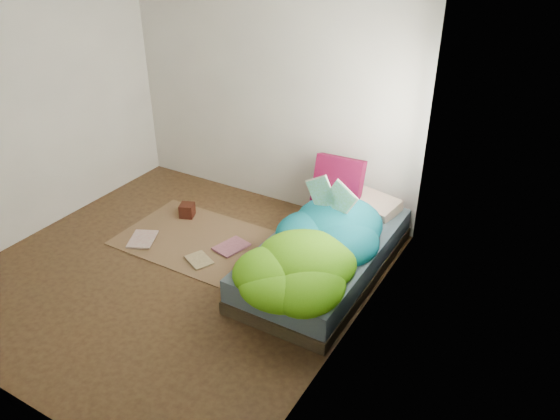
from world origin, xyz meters
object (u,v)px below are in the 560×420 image
object	(u,v)px
bed	(325,257)
floor_book_b	(223,242)
open_book	(331,186)
wooden_box	(187,210)
pillow_magenta	(338,181)
floor_book_a	(131,239)

from	to	relation	value
bed	floor_book_b	size ratio (longest dim) A/B	6.02
open_book	wooden_box	distance (m)	1.86
pillow_magenta	floor_book_b	world-z (taller)	pillow_magenta
open_book	wooden_box	size ratio (longest dim) A/B	3.00
open_book	wooden_box	xyz separation A→B (m)	(-1.71, -0.03, -0.73)
floor_book_a	floor_book_b	world-z (taller)	floor_book_b
pillow_magenta	bed	bearing A→B (deg)	-76.37
pillow_magenta	floor_book_b	size ratio (longest dim) A/B	1.49
open_book	floor_book_a	distance (m)	2.19
bed	pillow_magenta	distance (m)	0.88
wooden_box	open_book	bearing A→B (deg)	1.07
pillow_magenta	wooden_box	distance (m)	1.73
bed	open_book	size ratio (longest dim) A/B	4.49
open_book	bed	bearing A→B (deg)	-63.48
wooden_box	pillow_magenta	bearing A→B (deg)	20.70
bed	wooden_box	distance (m)	1.79
floor_book_a	pillow_magenta	bearing A→B (deg)	10.57
bed	floor_book_a	bearing A→B (deg)	-164.98
pillow_magenta	floor_book_b	distance (m)	1.33
bed	open_book	world-z (taller)	open_book
floor_book_b	open_book	bearing A→B (deg)	29.55
pillow_magenta	open_book	xyz separation A→B (m)	(0.17, -0.55, 0.23)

